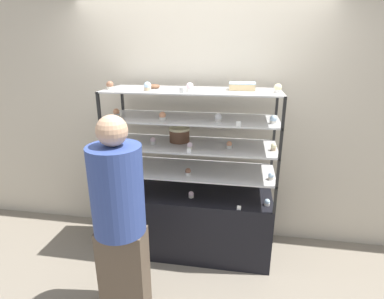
# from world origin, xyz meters

# --- Properties ---
(ground_plane) EXTENTS (20.00, 20.00, 0.00)m
(ground_plane) POSITION_xyz_m (0.00, 0.00, 0.00)
(ground_plane) COLOR gray
(back_wall) EXTENTS (8.00, 0.05, 2.60)m
(back_wall) POSITION_xyz_m (0.00, 0.42, 1.30)
(back_wall) COLOR beige
(back_wall) RESTS_ON ground_plane
(display_base) EXTENTS (1.58, 0.56, 0.66)m
(display_base) POSITION_xyz_m (0.00, 0.00, 0.33)
(display_base) COLOR black
(display_base) RESTS_ON ground_plane
(display_riser_lower) EXTENTS (1.58, 0.56, 0.26)m
(display_riser_lower) POSITION_xyz_m (0.00, 0.00, 0.91)
(display_riser_lower) COLOR black
(display_riser_lower) RESTS_ON display_base
(display_riser_middle) EXTENTS (1.58, 0.56, 0.26)m
(display_riser_middle) POSITION_xyz_m (0.00, 0.00, 1.17)
(display_riser_middle) COLOR black
(display_riser_middle) RESTS_ON display_riser_lower
(display_riser_upper) EXTENTS (1.58, 0.56, 0.26)m
(display_riser_upper) POSITION_xyz_m (0.00, 0.00, 1.42)
(display_riser_upper) COLOR black
(display_riser_upper) RESTS_ON display_riser_middle
(display_riser_top) EXTENTS (1.58, 0.56, 0.26)m
(display_riser_top) POSITION_xyz_m (0.00, 0.00, 1.68)
(display_riser_top) COLOR black
(display_riser_top) RESTS_ON display_riser_upper
(layer_cake_centerpiece) EXTENTS (0.20, 0.20, 0.14)m
(layer_cake_centerpiece) POSITION_xyz_m (-0.14, 0.07, 1.25)
(layer_cake_centerpiece) COLOR brown
(layer_cake_centerpiece) RESTS_ON display_riser_middle
(sheet_cake_frosted) EXTENTS (0.23, 0.18, 0.06)m
(sheet_cake_frosted) POSITION_xyz_m (0.44, 0.07, 1.73)
(sheet_cake_frosted) COLOR #DBBC84
(sheet_cake_frosted) RESTS_ON display_riser_top
(cupcake_0) EXTENTS (0.05, 0.05, 0.06)m
(cupcake_0) POSITION_xyz_m (-0.74, -0.08, 0.69)
(cupcake_0) COLOR #CCB28C
(cupcake_0) RESTS_ON display_base
(cupcake_1) EXTENTS (0.05, 0.05, 0.06)m
(cupcake_1) POSITION_xyz_m (0.01, -0.09, 0.69)
(cupcake_1) COLOR beige
(cupcake_1) RESTS_ON display_base
(cupcake_2) EXTENTS (0.05, 0.05, 0.06)m
(cupcake_2) POSITION_xyz_m (0.73, -0.13, 0.69)
(cupcake_2) COLOR white
(cupcake_2) RESTS_ON display_base
(price_tag_0) EXTENTS (0.04, 0.00, 0.04)m
(price_tag_0) POSITION_xyz_m (0.47, -0.26, 0.69)
(price_tag_0) COLOR white
(price_tag_0) RESTS_ON display_base
(cupcake_3) EXTENTS (0.05, 0.05, 0.07)m
(cupcake_3) POSITION_xyz_m (-0.74, -0.13, 0.95)
(cupcake_3) COLOR beige
(cupcake_3) RESTS_ON display_riser_lower
(cupcake_4) EXTENTS (0.05, 0.05, 0.07)m
(cupcake_4) POSITION_xyz_m (-0.01, -0.14, 0.95)
(cupcake_4) COLOR white
(cupcake_4) RESTS_ON display_riser_lower
(cupcake_5) EXTENTS (0.05, 0.05, 0.07)m
(cupcake_5) POSITION_xyz_m (0.74, -0.12, 0.95)
(cupcake_5) COLOR beige
(cupcake_5) RESTS_ON display_riser_lower
(price_tag_1) EXTENTS (0.04, 0.00, 0.04)m
(price_tag_1) POSITION_xyz_m (-0.47, -0.26, 0.94)
(price_tag_1) COLOR white
(price_tag_1) RESTS_ON display_riser_lower
(cupcake_6) EXTENTS (0.05, 0.05, 0.07)m
(cupcake_6) POSITION_xyz_m (-0.73, -0.12, 1.21)
(cupcake_6) COLOR #CCB28C
(cupcake_6) RESTS_ON display_riser_middle
(cupcake_7) EXTENTS (0.05, 0.05, 0.07)m
(cupcake_7) POSITION_xyz_m (-0.37, -0.05, 1.21)
(cupcake_7) COLOR white
(cupcake_7) RESTS_ON display_riser_middle
(cupcake_8) EXTENTS (0.05, 0.05, 0.07)m
(cupcake_8) POSITION_xyz_m (0.01, -0.15, 1.21)
(cupcake_8) COLOR beige
(cupcake_8) RESTS_ON display_riser_middle
(cupcake_9) EXTENTS (0.05, 0.05, 0.07)m
(cupcake_9) POSITION_xyz_m (0.35, -0.06, 1.21)
(cupcake_9) COLOR white
(cupcake_9) RESTS_ON display_riser_middle
(cupcake_10) EXTENTS (0.05, 0.05, 0.07)m
(cupcake_10) POSITION_xyz_m (0.75, -0.06, 1.21)
(cupcake_10) COLOR #CCB28C
(cupcake_10) RESTS_ON display_riser_middle
(price_tag_2) EXTENTS (0.04, 0.00, 0.04)m
(price_tag_2) POSITION_xyz_m (0.02, -0.26, 1.20)
(price_tag_2) COLOR white
(price_tag_2) RESTS_ON display_riser_middle
(cupcake_11) EXTENTS (0.06, 0.06, 0.07)m
(cupcake_11) POSITION_xyz_m (-0.72, -0.04, 1.47)
(cupcake_11) COLOR white
(cupcake_11) RESTS_ON display_riser_upper
(cupcake_12) EXTENTS (0.06, 0.06, 0.07)m
(cupcake_12) POSITION_xyz_m (-0.25, -0.12, 1.47)
(cupcake_12) COLOR white
(cupcake_12) RESTS_ON display_riser_upper
(cupcake_13) EXTENTS (0.06, 0.06, 0.07)m
(cupcake_13) POSITION_xyz_m (0.25, -0.11, 1.47)
(cupcake_13) COLOR white
(cupcake_13) RESTS_ON display_riser_upper
(cupcake_14) EXTENTS (0.06, 0.06, 0.07)m
(cupcake_14) POSITION_xyz_m (0.72, -0.10, 1.47)
(cupcake_14) COLOR white
(cupcake_14) RESTS_ON display_riser_upper
(price_tag_3) EXTENTS (0.04, 0.00, 0.04)m
(price_tag_3) POSITION_xyz_m (0.43, -0.26, 1.46)
(price_tag_3) COLOR white
(price_tag_3) RESTS_ON display_riser_upper
(cupcake_15) EXTENTS (0.06, 0.06, 0.08)m
(cupcake_15) POSITION_xyz_m (-0.73, -0.11, 1.73)
(cupcake_15) COLOR beige
(cupcake_15) RESTS_ON display_riser_top
(cupcake_16) EXTENTS (0.06, 0.06, 0.08)m
(cupcake_16) POSITION_xyz_m (-0.38, -0.12, 1.73)
(cupcake_16) COLOR #CCB28C
(cupcake_16) RESTS_ON display_riser_top
(cupcake_17) EXTENTS (0.06, 0.06, 0.08)m
(cupcake_17) POSITION_xyz_m (0.00, -0.11, 1.73)
(cupcake_17) COLOR white
(cupcake_17) RESTS_ON display_riser_top
(cupcake_18) EXTENTS (0.06, 0.06, 0.08)m
(cupcake_18) POSITION_xyz_m (0.74, -0.08, 1.73)
(cupcake_18) COLOR white
(cupcake_18) RESTS_ON display_riser_top
(price_tag_4) EXTENTS (0.04, 0.00, 0.04)m
(price_tag_4) POSITION_xyz_m (-0.04, -0.26, 1.71)
(price_tag_4) COLOR white
(price_tag_4) RESTS_ON display_riser_top
(donut_glazed) EXTENTS (0.12, 0.12, 0.03)m
(donut_glazed) POSITION_xyz_m (-0.37, 0.05, 1.71)
(donut_glazed) COLOR brown
(donut_glazed) RESTS_ON display_riser_top
(customer_figure) EXTENTS (0.38, 0.38, 1.63)m
(customer_figure) POSITION_xyz_m (-0.39, -0.87, 0.87)
(customer_figure) COLOR brown
(customer_figure) RESTS_ON ground_plane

